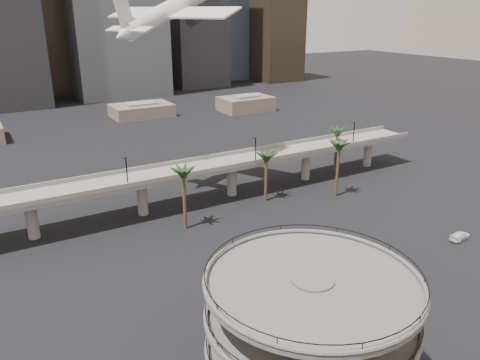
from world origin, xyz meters
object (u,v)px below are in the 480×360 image
airborne_jet (173,9)px  car_c (460,236)px  parking_ramp (309,332)px  overpass (189,174)px  car_b (330,240)px  car_a (272,298)px

airborne_jet → car_c: (33.59, -56.13, -40.99)m
car_c → parking_ramp: bearing=100.9°
overpass → airborne_jet: (3.88, 13.89, 34.40)m
car_b → overpass: bearing=29.6°
overpass → car_a: size_ratio=29.30×
parking_ramp → car_c: parking_ramp is taller
overpass → car_c: bearing=-48.4°
car_b → car_c: size_ratio=0.80×
overpass → car_b: size_ratio=31.63×
overpass → car_c: overpass is taller
overpass → car_b: overpass is taller
airborne_jet → car_a: 69.17m
parking_ramp → airborne_jet: 81.34m
airborne_jet → parking_ramp: bearing=-130.7°
car_c → overpass: bearing=34.1°
parking_ramp → car_c: bearing=18.4°
overpass → car_b: (15.08, -30.70, -6.66)m
airborne_jet → car_b: bearing=-103.6°
car_b → car_c: bearing=-113.8°
parking_ramp → car_b: parking_ramp is taller
car_a → car_c: car_a is taller
car_a → car_b: bearing=-79.8°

